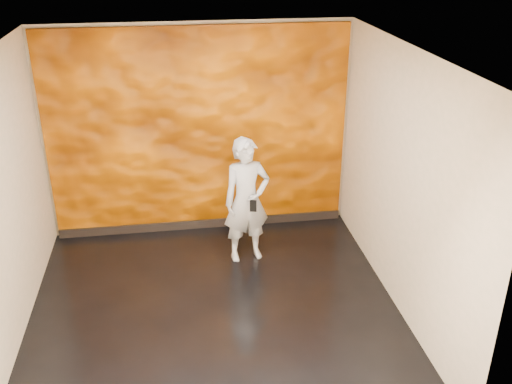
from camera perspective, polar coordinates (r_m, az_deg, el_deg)
name	(u,v)px	position (r m, az deg, el deg)	size (l,w,h in m)	color
room	(211,195)	(5.70, -4.50, -0.34)	(4.02, 4.02, 2.81)	black
feature_wall	(199,133)	(7.52, -5.70, 5.86)	(3.90, 0.06, 2.75)	orange
baseboard	(203,224)	(8.02, -5.29, -3.17)	(3.90, 0.04, 0.12)	black
man	(247,200)	(6.96, -0.94, -0.84)	(0.58, 0.38, 1.60)	#90959D
phone	(253,206)	(6.75, -0.28, -1.40)	(0.08, 0.02, 0.15)	black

